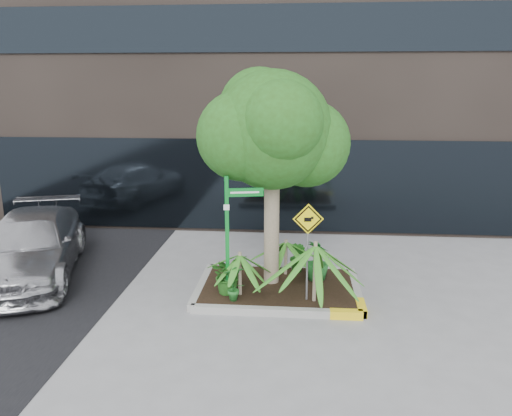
# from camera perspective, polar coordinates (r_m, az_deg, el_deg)

# --- Properties ---
(ground) EXTENTS (80.00, 80.00, 0.00)m
(ground) POSITION_cam_1_polar(r_m,az_deg,el_deg) (10.22, 1.33, -10.17)
(ground) COLOR gray
(ground) RESTS_ON ground
(planter) EXTENTS (3.35, 2.36, 0.15)m
(planter) POSITION_cam_1_polar(r_m,az_deg,el_deg) (10.42, 2.71, -9.08)
(planter) COLOR #9E9E99
(planter) RESTS_ON ground
(tree) EXTENTS (3.02, 2.68, 4.52)m
(tree) POSITION_cam_1_polar(r_m,az_deg,el_deg) (9.87, 1.88, 8.87)
(tree) COLOR tan
(tree) RESTS_ON ground
(palm_front) EXTENTS (1.34, 1.34, 1.49)m
(palm_front) POSITION_cam_1_polar(r_m,az_deg,el_deg) (9.38, 6.83, -4.27)
(palm_front) COLOR tan
(palm_front) RESTS_ON ground
(palm_left) EXTENTS (0.99, 0.99, 1.10)m
(palm_left) POSITION_cam_1_polar(r_m,az_deg,el_deg) (9.69, -1.87, -5.38)
(palm_left) COLOR tan
(palm_left) RESTS_ON ground
(palm_back) EXTENTS (0.88, 0.88, 0.98)m
(palm_back) POSITION_cam_1_polar(r_m,az_deg,el_deg) (10.77, 3.45, -3.89)
(palm_back) COLOR tan
(palm_back) RESTS_ON ground
(parked_car) EXTENTS (3.20, 5.07, 1.37)m
(parked_car) POSITION_cam_1_polar(r_m,az_deg,el_deg) (12.18, -24.28, -3.97)
(parked_car) COLOR #A9A9AE
(parked_car) RESTS_ON ground
(shrub_a) EXTENTS (0.99, 0.99, 0.78)m
(shrub_a) POSITION_cam_1_polar(r_m,az_deg,el_deg) (9.94, -3.22, -7.54)
(shrub_a) COLOR #235F1B
(shrub_a) RESTS_ON planter
(shrub_b) EXTENTS (0.69, 0.69, 0.88)m
(shrub_b) POSITION_cam_1_polar(r_m,az_deg,el_deg) (10.61, 6.99, -5.92)
(shrub_b) COLOR #1F6725
(shrub_b) RESTS_ON planter
(shrub_c) EXTENTS (0.51, 0.51, 0.73)m
(shrub_c) POSITION_cam_1_polar(r_m,az_deg,el_deg) (9.60, -2.55, -8.49)
(shrub_c) COLOR #227027
(shrub_c) RESTS_ON planter
(shrub_d) EXTENTS (0.55, 0.55, 0.71)m
(shrub_d) POSITION_cam_1_polar(r_m,az_deg,el_deg) (11.01, 4.83, -5.57)
(shrub_d) COLOR #246A1E
(shrub_d) RESTS_ON planter
(street_sign_post) EXTENTS (0.83, 0.74, 2.53)m
(street_sign_post) POSITION_cam_1_polar(r_m,az_deg,el_deg) (9.53, -3.05, -2.00)
(street_sign_post) COLOR #0B8226
(street_sign_post) RESTS_ON ground
(cattle_sign) EXTENTS (0.58, 0.16, 1.89)m
(cattle_sign) POSITION_cam_1_polar(r_m,az_deg,el_deg) (9.41, 5.94, -3.13)
(cattle_sign) COLOR slate
(cattle_sign) RESTS_ON ground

